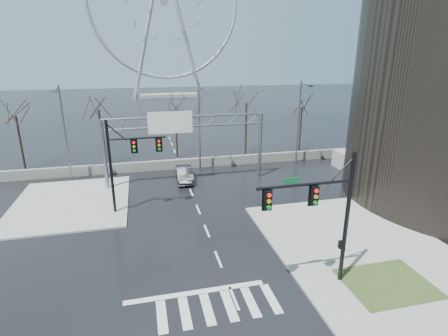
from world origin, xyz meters
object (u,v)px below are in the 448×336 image
object	(u,v)px
sign_gantry	(182,135)
car	(184,174)
signal_mast_near	(326,209)
ferris_wheel	(164,8)
signal_mast_far	(124,158)

from	to	relation	value
sign_gantry	car	bearing A→B (deg)	74.84
car	sign_gantry	bearing A→B (deg)	-102.94
signal_mast_near	ferris_wheel	bearing A→B (deg)	90.08
signal_mast_near	sign_gantry	world-z (taller)	signal_mast_near
car	signal_mast_far	bearing A→B (deg)	-128.40
signal_mast_near	car	xyz separation A→B (m)	(-5.36, 19.59, -4.11)
signal_mast_near	ferris_wheel	xyz separation A→B (m)	(-0.14, 99.04, 21.26)
ferris_wheel	signal_mast_near	bearing A→B (deg)	-89.92
ferris_wheel	car	xyz separation A→B (m)	(-5.22, -79.45, -25.37)
sign_gantry	car	world-z (taller)	sign_gantry
signal_mast_far	ferris_wheel	size ratio (longest dim) A/B	0.16
signal_mast_near	signal_mast_far	xyz separation A→B (m)	(-11.01, 13.00, -0.04)
signal_mast_near	sign_gantry	xyz separation A→B (m)	(-5.52, 19.00, 0.31)
signal_mast_near	signal_mast_far	world-z (taller)	same
signal_mast_far	ferris_wheel	xyz separation A→B (m)	(10.87, 86.04, 21.30)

